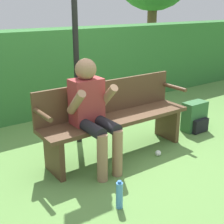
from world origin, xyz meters
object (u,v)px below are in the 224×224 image
at_px(park_bench, 114,116).
at_px(water_bottle, 119,195).
at_px(person_seated, 92,109).
at_px(backpack, 195,117).
at_px(signpost, 76,33).

xyz_separation_m(park_bench, water_bottle, (-0.61, -0.93, -0.34)).
height_order(person_seated, backpack, person_seated).
bearing_deg(park_bench, person_seated, -161.06).
bearing_deg(person_seated, backpack, 1.19).
distance_m(person_seated, backpack, 1.80).
distance_m(park_bench, backpack, 1.38).
xyz_separation_m(person_seated, water_bottle, (-0.23, -0.79, -0.54)).
bearing_deg(water_bottle, backpack, 22.94).
distance_m(water_bottle, signpost, 1.97).
bearing_deg(park_bench, backpack, -4.09).
distance_m(person_seated, water_bottle, 0.99).
bearing_deg(signpost, person_seated, -106.60).
distance_m(backpack, signpost, 2.05).
bearing_deg(water_bottle, park_bench, 56.54).
relative_size(water_bottle, signpost, 0.11).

